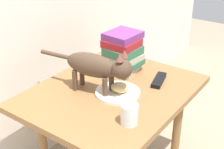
% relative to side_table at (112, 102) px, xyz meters
% --- Properties ---
extents(side_table, '(0.81, 0.65, 0.53)m').
position_rel_side_table_xyz_m(side_table, '(0.00, 0.00, 0.00)').
color(side_table, olive).
rests_on(side_table, ground).
extents(plate, '(0.21, 0.21, 0.01)m').
position_rel_side_table_xyz_m(plate, '(-0.02, -0.04, 0.07)').
color(plate, silver).
rests_on(plate, side_table).
extents(bread_roll, '(0.09, 0.10, 0.05)m').
position_rel_side_table_xyz_m(bread_roll, '(-0.02, -0.06, 0.11)').
color(bread_roll, '#E0BC7A').
rests_on(bread_roll, plate).
extents(cat, '(0.13, 0.48, 0.23)m').
position_rel_side_table_xyz_m(cat, '(-0.06, 0.04, 0.20)').
color(cat, '#4C3828').
rests_on(cat, side_table).
extents(book_stack, '(0.19, 0.18, 0.21)m').
position_rel_side_table_xyz_m(book_stack, '(0.20, 0.07, 0.17)').
color(book_stack, '#BCB299').
rests_on(book_stack, side_table).
extents(candle_jar, '(0.07, 0.07, 0.08)m').
position_rel_side_table_xyz_m(candle_jar, '(-0.18, -0.21, 0.10)').
color(candle_jar, silver).
rests_on(candle_jar, side_table).
extents(tv_remote, '(0.16, 0.08, 0.02)m').
position_rel_side_table_xyz_m(tv_remote, '(0.20, -0.14, 0.08)').
color(tv_remote, black).
rests_on(tv_remote, side_table).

